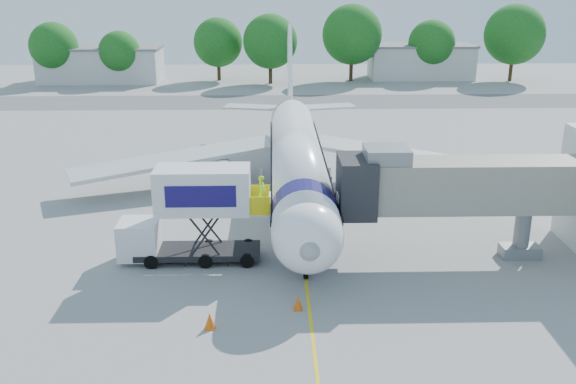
{
  "coord_description": "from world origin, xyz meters",
  "views": [
    {
      "loc": [
        -1.75,
        -40.65,
        15.36
      ],
      "look_at": [
        -0.83,
        -4.42,
        3.2
      ],
      "focal_mm": 40.0,
      "sensor_mm": 36.0,
      "label": 1
    }
  ],
  "objects_px": {
    "aircraft": "(296,158)",
    "ground_tug": "(313,338)",
    "jet_bridge": "(448,186)",
    "catering_hiloader": "(192,215)"
  },
  "relations": [
    {
      "from": "aircraft",
      "to": "catering_hiloader",
      "type": "relative_size",
      "value": 4.44
    },
    {
      "from": "jet_bridge",
      "to": "ground_tug",
      "type": "xyz_separation_m",
      "value": [
        -8.06,
        -9.68,
        -3.63
      ]
    },
    {
      "from": "jet_bridge",
      "to": "ground_tug",
      "type": "relative_size",
      "value": 3.69
    },
    {
      "from": "jet_bridge",
      "to": "aircraft",
      "type": "bearing_deg",
      "value": 125.7
    },
    {
      "from": "catering_hiloader",
      "to": "ground_tug",
      "type": "xyz_separation_m",
      "value": [
        6.19,
        -9.68,
        -2.05
      ]
    },
    {
      "from": "aircraft",
      "to": "catering_hiloader",
      "type": "xyz_separation_m",
      "value": [
        -6.26,
        -11.12,
        -0.18
      ]
    },
    {
      "from": "aircraft",
      "to": "ground_tug",
      "type": "relative_size",
      "value": 10.02
    },
    {
      "from": "aircraft",
      "to": "jet_bridge",
      "type": "relative_size",
      "value": 2.71
    },
    {
      "from": "jet_bridge",
      "to": "catering_hiloader",
      "type": "relative_size",
      "value": 1.64
    },
    {
      "from": "aircraft",
      "to": "jet_bridge",
      "type": "height_order",
      "value": "aircraft"
    }
  ]
}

